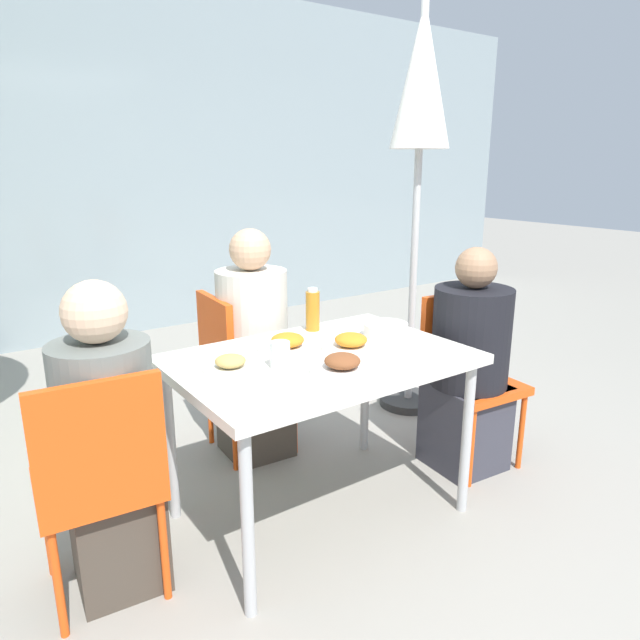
# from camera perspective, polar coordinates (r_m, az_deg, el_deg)

# --- Properties ---
(ground_plane) EXTENTS (24.00, 24.00, 0.00)m
(ground_plane) POSITION_cam_1_polar(r_m,az_deg,el_deg) (2.67, -0.00, -18.68)
(ground_plane) COLOR gray
(building_facade) EXTENTS (10.00, 0.20, 3.00)m
(building_facade) POSITION_cam_1_polar(r_m,az_deg,el_deg) (5.32, -22.03, 14.40)
(building_facade) COLOR #89999E
(building_facade) RESTS_ON ground
(dining_table) EXTENTS (1.18, 0.81, 0.74)m
(dining_table) POSITION_cam_1_polar(r_m,az_deg,el_deg) (2.36, -0.00, -5.06)
(dining_table) COLOR silver
(dining_table) RESTS_ON ground
(chair_left) EXTENTS (0.43, 0.43, 0.86)m
(chair_left) POSITION_cam_1_polar(r_m,az_deg,el_deg) (2.09, -21.20, -14.06)
(chair_left) COLOR #E54C14
(chair_left) RESTS_ON ground
(person_left) EXTENTS (0.33, 0.33, 1.14)m
(person_left) POSITION_cam_1_polar(r_m,az_deg,el_deg) (2.15, -20.32, -12.08)
(person_left) COLOR #473D33
(person_left) RESTS_ON ground
(chair_right) EXTENTS (0.43, 0.43, 0.86)m
(chair_right) POSITION_cam_1_polar(r_m,az_deg,el_deg) (2.99, 14.25, -4.45)
(chair_right) COLOR #E54C14
(chair_right) RESTS_ON ground
(person_right) EXTENTS (0.37, 0.37, 1.12)m
(person_right) POSITION_cam_1_polar(r_m,az_deg,el_deg) (2.90, 14.66, -4.77)
(person_right) COLOR #383842
(person_right) RESTS_ON ground
(chair_far) EXTENTS (0.42, 0.42, 0.86)m
(chair_far) POSITION_cam_1_polar(r_m,az_deg,el_deg) (2.97, -8.46, -4.27)
(chair_far) COLOR #E54C14
(chair_far) RESTS_ON ground
(person_far) EXTENTS (0.36, 0.36, 1.19)m
(person_far) POSITION_cam_1_polar(r_m,az_deg,el_deg) (2.94, -6.67, -3.26)
(person_far) COLOR #473D33
(person_far) RESTS_ON ground
(closed_umbrella) EXTENTS (0.36, 0.36, 2.35)m
(closed_umbrella) POSITION_cam_1_polar(r_m,az_deg,el_deg) (3.44, 10.05, 20.31)
(closed_umbrella) COLOR #333333
(closed_umbrella) RESTS_ON ground
(plate_0) EXTENTS (0.21, 0.21, 0.06)m
(plate_0) POSITION_cam_1_polar(r_m,az_deg,el_deg) (2.19, -8.94, -4.43)
(plate_0) COLOR white
(plate_0) RESTS_ON dining_table
(plate_1) EXTENTS (0.25, 0.25, 0.07)m
(plate_1) POSITION_cam_1_polar(r_m,az_deg,el_deg) (2.41, 3.10, -2.34)
(plate_1) COLOR white
(plate_1) RESTS_ON dining_table
(plate_2) EXTENTS (0.25, 0.25, 0.07)m
(plate_2) POSITION_cam_1_polar(r_m,az_deg,el_deg) (2.40, -3.26, -2.36)
(plate_2) COLOR white
(plate_2) RESTS_ON dining_table
(plate_3) EXTENTS (0.25, 0.25, 0.07)m
(plate_3) POSITION_cam_1_polar(r_m,az_deg,el_deg) (2.15, 2.25, -4.50)
(plate_3) COLOR white
(plate_3) RESTS_ON dining_table
(bottle) EXTENTS (0.07, 0.07, 0.20)m
(bottle) POSITION_cam_1_polar(r_m,az_deg,el_deg) (2.66, -0.74, 1.00)
(bottle) COLOR #B7751E
(bottle) RESTS_ON dining_table
(drinking_cup) EXTENTS (0.08, 0.08, 0.10)m
(drinking_cup) POSITION_cam_1_polar(r_m,az_deg,el_deg) (2.18, -4.01, -3.51)
(drinking_cup) COLOR white
(drinking_cup) RESTS_ON dining_table
(salad_bowl) EXTENTS (0.20, 0.20, 0.06)m
(salad_bowl) POSITION_cam_1_polar(r_m,az_deg,el_deg) (2.58, 6.58, -1.02)
(salad_bowl) COLOR white
(salad_bowl) RESTS_ON dining_table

